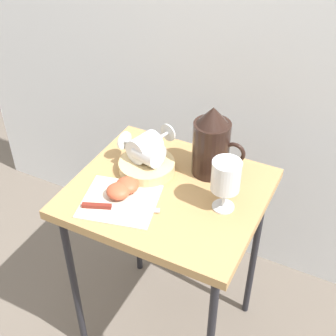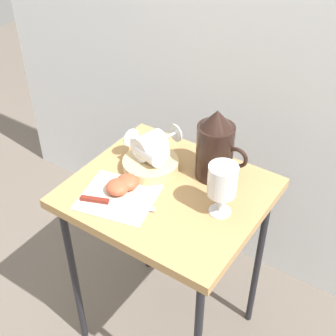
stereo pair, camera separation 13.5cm
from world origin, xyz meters
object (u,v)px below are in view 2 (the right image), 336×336
at_px(table, 168,206).
at_px(pitcher, 215,150).
at_px(apple_half_right, 127,182).
at_px(wine_glass_tipped_far, 151,145).
at_px(basket_tray, 151,165).
at_px(knife, 106,202).
at_px(wine_glass_upright, 223,183).
at_px(apple_half_left, 118,187).
at_px(wine_glass_tipped_near, 151,150).

xyz_separation_m(table, pitcher, (0.08, 0.13, 0.16)).
bearing_deg(apple_half_right, wine_glass_tipped_far, 94.43).
bearing_deg(wine_glass_tipped_far, apple_half_right, -85.57).
height_order(basket_tray, knife, basket_tray).
bearing_deg(wine_glass_tipped_far, table, -32.56).
distance_m(pitcher, apple_half_right, 0.28).
xyz_separation_m(basket_tray, knife, (-0.01, -0.20, -0.01)).
distance_m(table, pitcher, 0.23).
height_order(basket_tray, wine_glass_upright, wine_glass_upright).
height_order(pitcher, wine_glass_upright, pitcher).
relative_size(apple_half_left, knife, 0.33).
distance_m(wine_glass_tipped_near, knife, 0.22).
distance_m(pitcher, wine_glass_tipped_near, 0.19).
xyz_separation_m(table, wine_glass_tipped_far, (-0.11, 0.07, 0.14)).
relative_size(pitcher, knife, 1.09).
height_order(basket_tray, apple_half_right, apple_half_right).
bearing_deg(knife, apple_half_left, 92.57).
distance_m(pitcher, wine_glass_upright, 0.17).
relative_size(apple_half_right, knife, 0.33).
distance_m(wine_glass_upright, apple_half_left, 0.32).
bearing_deg(apple_half_left, wine_glass_tipped_far, 90.31).
distance_m(pitcher, knife, 0.35).
relative_size(table, wine_glass_tipped_far, 4.21).
bearing_deg(basket_tray, pitcher, 25.71).
xyz_separation_m(wine_glass_tipped_near, wine_glass_tipped_far, (-0.02, 0.02, 0.00)).
height_order(wine_glass_tipped_near, knife, wine_glass_tipped_near).
bearing_deg(pitcher, wine_glass_upright, -53.87).
xyz_separation_m(wine_glass_tipped_near, knife, (-0.01, -0.20, -0.06)).
xyz_separation_m(apple_half_right, knife, (-0.01, -0.09, -0.01)).
distance_m(pitcher, wine_glass_tipped_far, 0.20).
height_order(wine_glass_tipped_far, apple_half_left, wine_glass_tipped_far).
distance_m(apple_half_left, knife, 0.06).
distance_m(wine_glass_tipped_near, wine_glass_tipped_far, 0.03).
height_order(wine_glass_upright, knife, wine_glass_upright).
distance_m(apple_half_left, apple_half_right, 0.04).
bearing_deg(apple_half_right, pitcher, 47.49).
bearing_deg(knife, wine_glass_upright, 28.37).
xyz_separation_m(table, apple_half_left, (-0.11, -0.10, 0.09)).
xyz_separation_m(wine_glass_tipped_far, knife, (0.00, -0.23, -0.07)).
bearing_deg(apple_half_left, knife, -87.43).
height_order(apple_half_left, knife, apple_half_left).
relative_size(pitcher, apple_half_left, 3.30).
bearing_deg(basket_tray, knife, -93.11).
bearing_deg(apple_half_left, basket_tray, 84.71).
xyz_separation_m(table, basket_tray, (-0.10, 0.05, 0.09)).
relative_size(wine_glass_tipped_near, wine_glass_tipped_far, 0.92).
relative_size(table, apple_half_right, 10.07).
height_order(apple_half_right, knife, apple_half_right).
height_order(wine_glass_tipped_near, wine_glass_tipped_far, wine_glass_tipped_far).
height_order(table, pitcher, pitcher).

